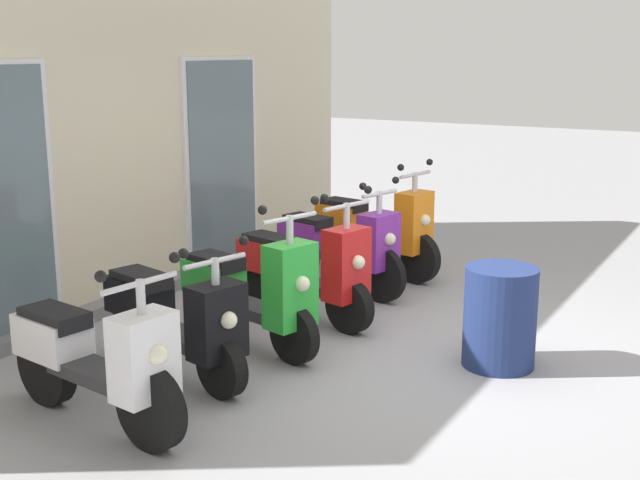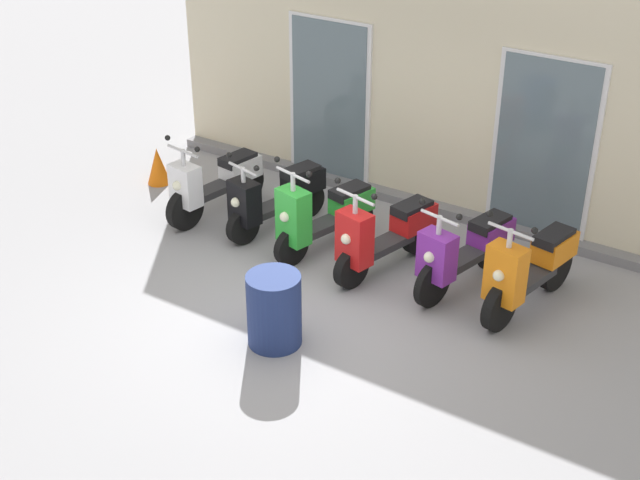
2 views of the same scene
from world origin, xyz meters
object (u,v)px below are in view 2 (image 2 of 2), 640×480
object	(u,v)px
scooter_green	(323,215)
traffic_cone	(158,166)
scooter_red	(385,234)
scooter_white	(216,183)
scooter_orange	(530,269)
scooter_black	(276,197)
trash_bin	(274,310)
scooter_purple	(465,250)

from	to	relation	value
scooter_green	traffic_cone	bearing A→B (deg)	173.22
traffic_cone	scooter_green	bearing A→B (deg)	-6.78
scooter_red	scooter_green	bearing A→B (deg)	-179.81
scooter_green	scooter_white	bearing A→B (deg)	178.36
scooter_white	traffic_cone	xyz separation A→B (m)	(-1.29, 0.31, -0.19)
scooter_red	traffic_cone	size ratio (longest dim) A/B	3.03
scooter_green	scooter_orange	xyz separation A→B (m)	(2.53, 0.13, 0.01)
scooter_white	scooter_green	bearing A→B (deg)	-1.64
scooter_red	scooter_orange	world-z (taller)	scooter_orange
scooter_black	trash_bin	size ratio (longest dim) A/B	1.94
scooter_white	scooter_purple	world-z (taller)	scooter_purple
scooter_green	scooter_black	bearing A→B (deg)	170.02
scooter_green	scooter_orange	world-z (taller)	scooter_green
scooter_green	scooter_orange	size ratio (longest dim) A/B	0.93
scooter_white	scooter_orange	distance (m)	4.20
scooter_red	scooter_purple	world-z (taller)	scooter_red
scooter_purple	traffic_cone	distance (m)	4.75
scooter_purple	trash_bin	xyz separation A→B (m)	(-1.14, -2.02, -0.09)
scooter_black	scooter_red	xyz separation A→B (m)	(1.63, -0.14, 0.01)
scooter_black	scooter_orange	bearing A→B (deg)	-0.21
scooter_red	scooter_orange	distance (m)	1.69
scooter_purple	scooter_orange	world-z (taller)	scooter_orange
scooter_black	scooter_purple	bearing A→B (deg)	0.64
scooter_black	scooter_red	distance (m)	1.63
scooter_black	scooter_green	xyz separation A→B (m)	(0.78, -0.14, 0.03)
trash_bin	traffic_cone	size ratio (longest dim) A/B	1.50
scooter_red	scooter_white	bearing A→B (deg)	178.97
trash_bin	scooter_purple	bearing A→B (deg)	60.66
scooter_black	scooter_red	size ratio (longest dim) A/B	0.96
scooter_red	trash_bin	size ratio (longest dim) A/B	2.03
scooter_purple	traffic_cone	bearing A→B (deg)	177.74
scooter_purple	scooter_orange	bearing A→B (deg)	-3.06
scooter_purple	traffic_cone	world-z (taller)	scooter_purple
scooter_white	traffic_cone	size ratio (longest dim) A/B	3.09
scooter_red	scooter_purple	xyz separation A→B (m)	(0.93, 0.16, 0.01)
scooter_purple	traffic_cone	size ratio (longest dim) A/B	3.13
scooter_green	traffic_cone	world-z (taller)	scooter_green
scooter_orange	traffic_cone	world-z (taller)	scooter_orange
scooter_black	scooter_purple	size ratio (longest dim) A/B	0.93
scooter_black	traffic_cone	bearing A→B (deg)	174.38
scooter_black	scooter_purple	xyz separation A→B (m)	(2.55, 0.03, 0.02)
scooter_purple	trash_bin	world-z (taller)	scooter_purple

